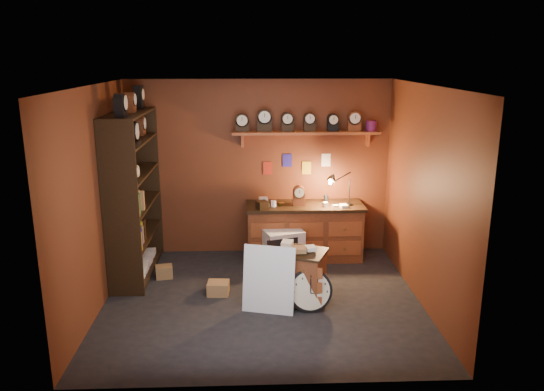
{
  "coord_description": "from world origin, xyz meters",
  "views": [
    {
      "loc": [
        -0.13,
        -6.21,
        3.04
      ],
      "look_at": [
        0.14,
        0.35,
        1.3
      ],
      "focal_mm": 35.0,
      "sensor_mm": 36.0,
      "label": 1
    }
  ],
  "objects": [
    {
      "name": "floor_box_c",
      "position": [
        -1.37,
        0.78,
        0.09
      ],
      "size": [
        0.26,
        0.23,
        0.17
      ],
      "primitive_type": "cube",
      "rotation": [
        0.0,
        0.0,
        0.21
      ],
      "color": "#997042",
      "rests_on": "ground"
    },
    {
      "name": "workbench",
      "position": [
        0.68,
        1.47,
        0.47
      ],
      "size": [
        1.78,
        0.66,
        1.36
      ],
      "color": "brown",
      "rests_on": "ground"
    },
    {
      "name": "shelving_unit",
      "position": [
        -1.79,
        0.98,
        1.25
      ],
      "size": [
        0.47,
        1.6,
        2.58
      ],
      "color": "black",
      "rests_on": "ground"
    },
    {
      "name": "floor_box_a",
      "position": [
        -0.57,
        0.21,
        0.08
      ],
      "size": [
        0.29,
        0.25,
        0.17
      ],
      "primitive_type": "cube",
      "rotation": [
        0.0,
        0.0,
        -0.07
      ],
      "color": "#997042",
      "rests_on": "ground"
    },
    {
      "name": "low_cabinet",
      "position": [
        0.49,
        -0.04,
        0.37
      ],
      "size": [
        0.74,
        0.69,
        0.76
      ],
      "rotation": [
        0.0,
        0.0,
        -0.39
      ],
      "color": "brown",
      "rests_on": "ground"
    },
    {
      "name": "floor_box_b",
      "position": [
        -0.6,
        0.29,
        0.06
      ],
      "size": [
        0.21,
        0.25,
        0.12
      ],
      "primitive_type": "cube",
      "rotation": [
        0.0,
        0.0,
        0.05
      ],
      "color": "white",
      "rests_on": "ground"
    },
    {
      "name": "room_shell",
      "position": [
        0.04,
        0.11,
        1.72
      ],
      "size": [
        4.02,
        3.62,
        2.71
      ],
      "color": "brown",
      "rests_on": "ground"
    },
    {
      "name": "white_panel",
      "position": [
        0.07,
        -0.28,
        0.0
      ],
      "size": [
        0.66,
        0.33,
        0.84
      ],
      "primitive_type": "cube",
      "rotation": [
        -0.17,
        0.0,
        -0.26
      ],
      "color": "silver",
      "rests_on": "ground"
    },
    {
      "name": "big_round_clock",
      "position": [
        0.58,
        -0.3,
        0.26
      ],
      "size": [
        0.54,
        0.17,
        0.54
      ],
      "color": "black",
      "rests_on": "ground"
    },
    {
      "name": "floor",
      "position": [
        0.0,
        0.0,
        0.0
      ],
      "size": [
        4.0,
        4.0,
        0.0
      ],
      "primitive_type": "plane",
      "color": "black",
      "rests_on": "ground"
    },
    {
      "name": "mini_fridge",
      "position": [
        0.31,
        1.16,
        0.28
      ],
      "size": [
        0.69,
        0.71,
        0.57
      ],
      "rotation": [
        0.0,
        0.0,
        0.31
      ],
      "color": "silver",
      "rests_on": "ground"
    }
  ]
}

